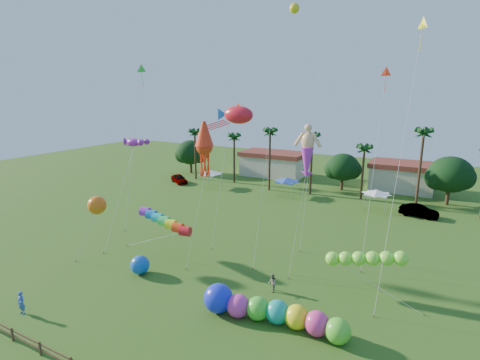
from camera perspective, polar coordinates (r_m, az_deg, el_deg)
The scene contains 20 objects.
ground at distance 29.05m, azimuth -10.17°, elevation -21.82°, with size 160.00×160.00×0.00m, color #285116.
tree_line at distance 64.52m, azimuth 17.43°, elevation 1.73°, with size 69.46×8.91×11.00m.
buildings_row at distance 72.17m, azimuth 13.08°, elevation 1.35°, with size 35.00×7.00×4.00m.
tent_row at distance 60.20m, azimuth 6.93°, elevation -0.04°, with size 31.00×4.00×0.60m.
car_a at distance 70.25m, azimuth -9.25°, elevation 0.19°, with size 1.88×4.66×1.59m, color #4C4C54.
car_b at distance 56.34m, azimuth 25.59°, elevation -4.28°, with size 1.71×4.89×1.61m, color #4C4C54.
spectator_a at distance 34.36m, azimuth -30.38°, elevation -15.85°, with size 0.67×0.44×1.83m, color blue.
spectator_b at distance 33.00m, azimuth 4.93°, elevation -15.35°, with size 0.78×0.61×1.61m, color gray.
caterpillar_inflatable at distance 29.10m, azimuth 4.26°, elevation -19.30°, with size 11.15×3.02×2.26m.
blue_ball at distance 36.89m, azimuth -15.01°, elevation -12.38°, with size 1.78×1.78×1.78m, color blue.
rainbow_tube at distance 37.80m, azimuth -10.53°, elevation -7.21°, with size 10.33×1.19×3.98m.
green_worm at distance 33.25m, azimuth 13.92°, elevation -11.55°, with size 10.55×1.54×3.55m.
orange_ball_kite at distance 39.86m, azimuth -20.96°, elevation -3.61°, with size 2.51×3.06×6.51m.
merman_kite at distance 34.68m, azimuth 10.20°, elevation 3.88°, with size 2.19×4.05×13.37m.
fish_kite at distance 41.35m, azimuth -0.23°, elevation 9.89°, with size 5.43×6.10×15.20m.
squid_kite at distance 36.77m, azimuth -5.44°, elevation 5.03°, with size 2.25×4.92×13.94m.
lobster_kite at distance 41.72m, azimuth -15.91°, elevation 5.54°, with size 3.49×5.78×11.92m.
delta_kite_red at distance 38.74m, azimuth 21.28°, elevation 14.39°, with size 1.11×4.81×18.87m.
delta_kite_yellow at distance 31.85m, azimuth 25.92°, elevation 19.62°, with size 1.46×5.22×21.89m.
delta_kite_green at distance 48.32m, azimuth -14.81°, elevation 15.62°, with size 1.08×5.06×19.81m.
Camera 1 is at (15.29, -18.23, 16.66)m, focal length 28.00 mm.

